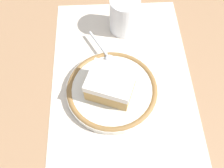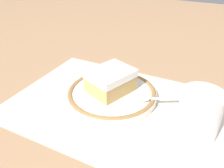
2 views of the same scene
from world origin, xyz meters
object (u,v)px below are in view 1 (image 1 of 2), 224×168
at_px(cup, 124,17).
at_px(cake_slice, 111,84).
at_px(spoon, 107,56).
at_px(plate, 112,90).

bearing_deg(cup, cake_slice, -12.35).
bearing_deg(cake_slice, cup, 167.65).
distance_m(cake_slice, spoon, 0.09).
height_order(plate, spoon, spoon).
xyz_separation_m(plate, cake_slice, (0.00, -0.00, 0.03)).
xyz_separation_m(plate, cup, (-0.19, 0.04, 0.03)).
height_order(spoon, cup, cup).
bearing_deg(cup, plate, -11.83).
distance_m(plate, spoon, 0.09).
relative_size(plate, spoon, 1.79).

